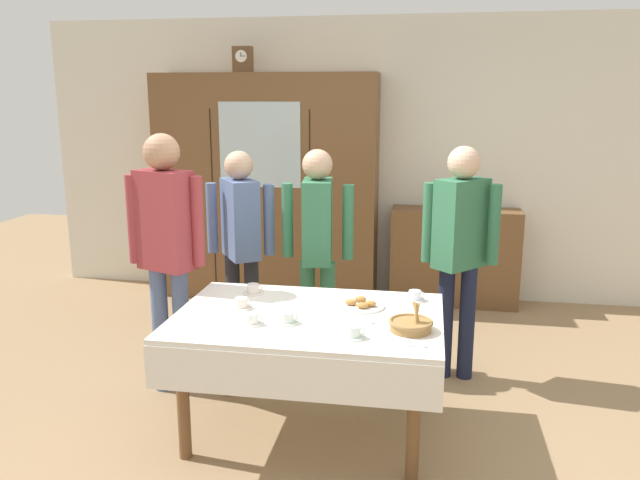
{
  "coord_description": "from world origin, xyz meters",
  "views": [
    {
      "loc": [
        0.66,
        -3.61,
        1.98
      ],
      "look_at": [
        0.0,
        0.2,
        1.09
      ],
      "focal_mm": 35.73,
      "sensor_mm": 36.0,
      "label": 1
    }
  ],
  "objects_px": {
    "bookshelf_low": "(454,257)",
    "person_behind_table_left": "(241,234)",
    "dining_table": "(307,333)",
    "book_stack": "(457,203)",
    "tea_cup_far_left": "(242,304)",
    "tea_cup_mid_left": "(253,289)",
    "spoon_near_left": "(368,322)",
    "spoon_mid_left": "(420,347)",
    "wall_cabinet": "(267,188)",
    "tea_cup_near_left": "(415,296)",
    "person_by_cabinet": "(318,237)",
    "person_beside_shelf": "(166,238)",
    "tea_cup_back_edge": "(354,333)",
    "mantel_clock": "(243,60)",
    "bread_basket": "(411,325)",
    "person_behind_table_right": "(460,240)",
    "tea_cup_mid_right": "(287,318)",
    "tea_cup_far_right": "(252,319)",
    "pastry_plate": "(361,305)"
  },
  "relations": [
    {
      "from": "bookshelf_low",
      "to": "person_behind_table_left",
      "type": "bearing_deg",
      "value": -136.8
    },
    {
      "from": "dining_table",
      "to": "book_stack",
      "type": "distance_m",
      "value": 2.82
    },
    {
      "from": "tea_cup_far_left",
      "to": "tea_cup_mid_left",
      "type": "height_order",
      "value": "same"
    },
    {
      "from": "spoon_near_left",
      "to": "spoon_mid_left",
      "type": "relative_size",
      "value": 1.0
    },
    {
      "from": "person_behind_table_left",
      "to": "wall_cabinet",
      "type": "bearing_deg",
      "value": 96.99
    },
    {
      "from": "tea_cup_near_left",
      "to": "person_by_cabinet",
      "type": "bearing_deg",
      "value": 139.12
    },
    {
      "from": "person_by_cabinet",
      "to": "person_beside_shelf",
      "type": "bearing_deg",
      "value": -146.59
    },
    {
      "from": "tea_cup_far_left",
      "to": "tea_cup_near_left",
      "type": "relative_size",
      "value": 1.0
    },
    {
      "from": "spoon_near_left",
      "to": "person_behind_table_left",
      "type": "xyz_separation_m",
      "value": [
        -1.07,
        1.15,
        0.21
      ]
    },
    {
      "from": "bookshelf_low",
      "to": "tea_cup_far_left",
      "type": "bearing_deg",
      "value": -117.4
    },
    {
      "from": "tea_cup_back_edge",
      "to": "tea_cup_far_left",
      "type": "relative_size",
      "value": 1.0
    },
    {
      "from": "book_stack",
      "to": "mantel_clock",
      "type": "bearing_deg",
      "value": -178.55
    },
    {
      "from": "mantel_clock",
      "to": "tea_cup_far_left",
      "type": "xyz_separation_m",
      "value": [
        0.7,
        -2.51,
        -1.53
      ]
    },
    {
      "from": "tea_cup_near_left",
      "to": "bread_basket",
      "type": "distance_m",
      "value": 0.52
    },
    {
      "from": "bookshelf_low",
      "to": "book_stack",
      "type": "relative_size",
      "value": 5.2
    },
    {
      "from": "bookshelf_low",
      "to": "person_behind_table_right",
      "type": "height_order",
      "value": "person_behind_table_right"
    },
    {
      "from": "mantel_clock",
      "to": "bread_basket",
      "type": "relative_size",
      "value": 1.0
    },
    {
      "from": "mantel_clock",
      "to": "book_stack",
      "type": "height_order",
      "value": "mantel_clock"
    },
    {
      "from": "bookshelf_low",
      "to": "wall_cabinet",
      "type": "bearing_deg",
      "value": -178.41
    },
    {
      "from": "tea_cup_far_left",
      "to": "person_behind_table_left",
      "type": "xyz_separation_m",
      "value": [
        -0.31,
        1.03,
        0.19
      ]
    },
    {
      "from": "person_behind_table_left",
      "to": "bread_basket",
      "type": "bearing_deg",
      "value": -43.14
    },
    {
      "from": "wall_cabinet",
      "to": "tea_cup_mid_right",
      "type": "distance_m",
      "value": 2.85
    },
    {
      "from": "tea_cup_mid_right",
      "to": "person_behind_table_right",
      "type": "bearing_deg",
      "value": 48.51
    },
    {
      "from": "person_beside_shelf",
      "to": "person_behind_table_left",
      "type": "xyz_separation_m",
      "value": [
        0.3,
        0.67,
        -0.11
      ]
    },
    {
      "from": "tea_cup_far_left",
      "to": "person_beside_shelf",
      "type": "xyz_separation_m",
      "value": [
        -0.61,
        0.35,
        0.3
      ]
    },
    {
      "from": "bread_basket",
      "to": "spoon_near_left",
      "type": "xyz_separation_m",
      "value": [
        -0.24,
        0.08,
        -0.03
      ]
    },
    {
      "from": "tea_cup_far_right",
      "to": "person_by_cabinet",
      "type": "bearing_deg",
      "value": 82.57
    },
    {
      "from": "person_by_cabinet",
      "to": "person_behind_table_left",
      "type": "height_order",
      "value": "person_by_cabinet"
    },
    {
      "from": "wall_cabinet",
      "to": "pastry_plate",
      "type": "bearing_deg",
      "value": -63.43
    },
    {
      "from": "spoon_near_left",
      "to": "person_behind_table_right",
      "type": "height_order",
      "value": "person_behind_table_right"
    },
    {
      "from": "tea_cup_back_edge",
      "to": "pastry_plate",
      "type": "xyz_separation_m",
      "value": [
        -0.02,
        0.5,
        -0.01
      ]
    },
    {
      "from": "spoon_mid_left",
      "to": "person_beside_shelf",
      "type": "relative_size",
      "value": 0.07
    },
    {
      "from": "mantel_clock",
      "to": "person_by_cabinet",
      "type": "height_order",
      "value": "mantel_clock"
    },
    {
      "from": "tea_cup_mid_left",
      "to": "tea_cup_back_edge",
      "type": "bearing_deg",
      "value": -41.66
    },
    {
      "from": "wall_cabinet",
      "to": "bread_basket",
      "type": "height_order",
      "value": "wall_cabinet"
    },
    {
      "from": "bread_basket",
      "to": "pastry_plate",
      "type": "bearing_deg",
      "value": 131.71
    },
    {
      "from": "book_stack",
      "to": "person_behind_table_right",
      "type": "distance_m",
      "value": 1.67
    },
    {
      "from": "wall_cabinet",
      "to": "tea_cup_mid_right",
      "type": "relative_size",
      "value": 16.72
    },
    {
      "from": "tea_cup_mid_right",
      "to": "spoon_near_left",
      "type": "xyz_separation_m",
      "value": [
        0.44,
        0.08,
        -0.02
      ]
    },
    {
      "from": "tea_cup_mid_left",
      "to": "spoon_near_left",
      "type": "bearing_deg",
      "value": -27.86
    },
    {
      "from": "tea_cup_back_edge",
      "to": "tea_cup_mid_left",
      "type": "xyz_separation_m",
      "value": [
        -0.72,
        0.64,
        0.0
      ]
    },
    {
      "from": "person_behind_table_right",
      "to": "tea_cup_back_edge",
      "type": "bearing_deg",
      "value": -114.94
    },
    {
      "from": "spoon_near_left",
      "to": "spoon_mid_left",
      "type": "xyz_separation_m",
      "value": [
        0.29,
        -0.3,
        0.0
      ]
    },
    {
      "from": "dining_table",
      "to": "tea_cup_mid_left",
      "type": "bearing_deg",
      "value": 138.99
    },
    {
      "from": "mantel_clock",
      "to": "tea_cup_mid_left",
      "type": "height_order",
      "value": "mantel_clock"
    },
    {
      "from": "person_behind_table_right",
      "to": "person_behind_table_left",
      "type": "distance_m",
      "value": 1.61
    },
    {
      "from": "bookshelf_low",
      "to": "person_beside_shelf",
      "type": "distance_m",
      "value": 3.0
    },
    {
      "from": "bookshelf_low",
      "to": "tea_cup_mid_left",
      "type": "distance_m",
      "value": 2.66
    },
    {
      "from": "tea_cup_mid_right",
      "to": "person_beside_shelf",
      "type": "height_order",
      "value": "person_beside_shelf"
    },
    {
      "from": "tea_cup_mid_left",
      "to": "bread_basket",
      "type": "distance_m",
      "value": 1.12
    }
  ]
}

